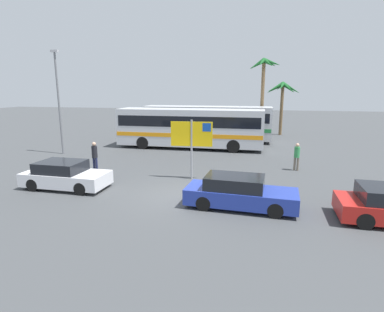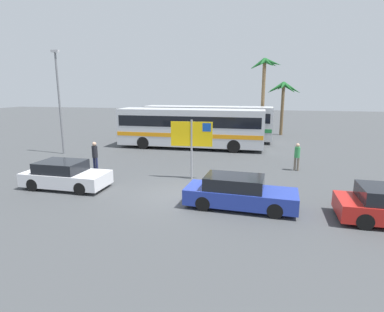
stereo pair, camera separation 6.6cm
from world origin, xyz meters
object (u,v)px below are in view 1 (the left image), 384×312
Objects in this scene: bus_rear_coach at (207,122)px; car_blue at (239,193)px; pedestrian_by_bus at (297,155)px; ferry_sign at (192,136)px; car_white at (65,175)px; pedestrian_near_sign at (95,154)px; bus_front_coach at (190,126)px.

car_blue is (4.10, -16.35, -1.15)m from bus_rear_coach.
ferry_sign is at bearing 130.21° from pedestrian_by_bus.
pedestrian_near_sign reaches higher than car_white.
pedestrian_by_bus is 11.85m from pedestrian_near_sign.
car_white and car_blue have the same top height.
bus_front_coach is 8.99m from ferry_sign.
car_blue is at bearing -57.38° from ferry_sign.
bus_front_coach is at bearing -13.67° from pedestrian_near_sign.
ferry_sign is at bearing -76.60° from bus_front_coach.
bus_rear_coach is 3.66× the size of ferry_sign.
bus_rear_coach is at bearing 75.01° from car_white.
bus_front_coach reaches higher than pedestrian_by_bus.
pedestrian_near_sign is (-0.07, 3.04, 0.42)m from car_white.
car_white is (-5.78, -2.81, -1.69)m from ferry_sign.
ferry_sign is 1.80× the size of pedestrian_near_sign.
bus_front_coach and bus_rear_coach have the same top height.
bus_rear_coach is 16.90m from car_blue.
bus_front_coach is 2.56× the size of car_blue.
pedestrian_by_bus is at bearing 28.13° from car_white.
bus_front_coach is at bearing 73.09° from car_white.
ferry_sign is 0.70× the size of car_blue.
pedestrian_near_sign is (-3.77, -8.51, -0.73)m from bus_front_coach.
car_white is 2.51× the size of pedestrian_by_bus.
pedestrian_by_bus is (5.66, 3.09, -1.36)m from ferry_sign.
car_white is at bearing -158.29° from ferry_sign.
bus_front_coach reaches higher than car_white.
bus_front_coach reaches higher than pedestrian_near_sign.
pedestrian_near_sign reaches higher than car_blue.
bus_front_coach is 2.85× the size of car_white.
bus_front_coach is at bearing 65.47° from pedestrian_by_bus.
pedestrian_by_bus is (2.93, 6.73, 0.33)m from car_blue.
bus_front_coach is 6.58× the size of pedestrian_near_sign.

